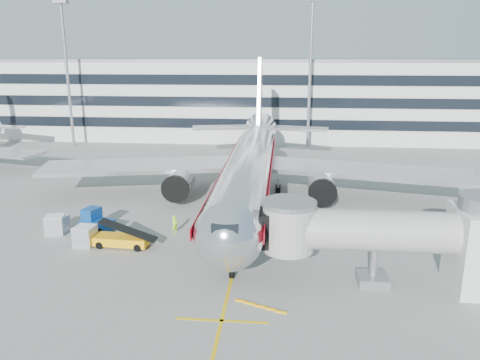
# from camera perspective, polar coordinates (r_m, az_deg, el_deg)

# --- Properties ---
(ground) EXTENTS (180.00, 180.00, 0.00)m
(ground) POSITION_cam_1_polar(r_m,az_deg,el_deg) (43.69, 0.14, -7.08)
(ground) COLOR gray
(ground) RESTS_ON ground
(lead_in_line) EXTENTS (0.25, 70.00, 0.01)m
(lead_in_line) POSITION_cam_1_polar(r_m,az_deg,el_deg) (53.06, 1.11, -3.01)
(lead_in_line) COLOR #E3AE0B
(lead_in_line) RESTS_ON ground
(stop_bar) EXTENTS (6.00, 0.25, 0.01)m
(stop_bar) POSITION_cam_1_polar(r_m,az_deg,el_deg) (31.25, -2.26, -16.76)
(stop_bar) COLOR #E3AE0B
(stop_bar) RESTS_ON ground
(main_jet) EXTENTS (50.95, 48.70, 16.06)m
(main_jet) POSITION_cam_1_polar(r_m,az_deg,el_deg) (53.57, 1.27, 1.86)
(main_jet) COLOR silver
(main_jet) RESTS_ON ground
(jet_bridge) EXTENTS (17.80, 4.50, 7.00)m
(jet_bridge) POSITION_cam_1_polar(r_m,az_deg,el_deg) (35.72, 18.90, -6.45)
(jet_bridge) COLOR silver
(jet_bridge) RESTS_ON ground
(terminal) EXTENTS (150.00, 24.25, 15.60)m
(terminal) POSITION_cam_1_polar(r_m,az_deg,el_deg) (98.70, 3.21, 10.02)
(terminal) COLOR silver
(terminal) RESTS_ON ground
(light_mast_west) EXTENTS (2.40, 1.20, 25.45)m
(light_mast_west) POSITION_cam_1_polar(r_m,az_deg,el_deg) (90.92, -20.41, 13.17)
(light_mast_west) COLOR gray
(light_mast_west) RESTS_ON ground
(light_mast_centre) EXTENTS (2.40, 1.20, 25.45)m
(light_mast_centre) POSITION_cam_1_polar(r_m,az_deg,el_deg) (82.43, 8.58, 13.81)
(light_mast_centre) COLOR gray
(light_mast_centre) RESTS_ON ground
(belt_loader) EXTENTS (5.11, 2.10, 2.42)m
(belt_loader) POSITION_cam_1_polar(r_m,az_deg,el_deg) (42.89, -14.22, -7.02)
(belt_loader) COLOR #FFAD0A
(belt_loader) RESTS_ON ground
(baggage_tug) EXTENTS (3.43, 2.73, 2.27)m
(baggage_tug) POSITION_cam_1_polar(r_m,az_deg,el_deg) (47.06, -17.18, -4.84)
(baggage_tug) COLOR navy
(baggage_tug) RESTS_ON ground
(cargo_container_left) EXTENTS (1.99, 1.99, 1.78)m
(cargo_container_left) POSITION_cam_1_polar(r_m,az_deg,el_deg) (47.70, -21.60, -5.10)
(cargo_container_left) COLOR silver
(cargo_container_left) RESTS_ON ground
(cargo_container_right) EXTENTS (1.77, 1.77, 1.64)m
(cargo_container_right) POSITION_cam_1_polar(r_m,az_deg,el_deg) (48.01, -21.22, -5.02)
(cargo_container_right) COLOR silver
(cargo_container_right) RESTS_ON ground
(cargo_container_front) EXTENTS (1.83, 1.83, 1.79)m
(cargo_container_front) POSITION_cam_1_polar(r_m,az_deg,el_deg) (43.95, -18.37, -6.49)
(cargo_container_front) COLOR silver
(cargo_container_front) RESTS_ON ground
(ramp_worker) EXTENTS (0.73, 0.76, 1.75)m
(ramp_worker) POSITION_cam_1_polar(r_m,az_deg,el_deg) (45.03, -7.95, -5.35)
(ramp_worker) COLOR #BAFF1A
(ramp_worker) RESTS_ON ground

